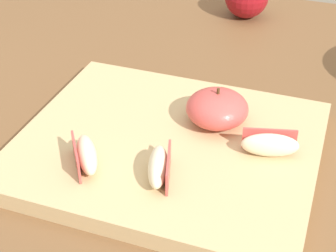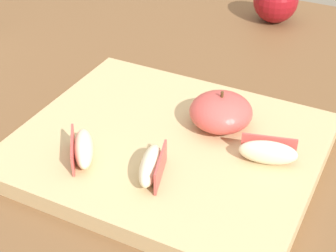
{
  "view_description": "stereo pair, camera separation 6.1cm",
  "coord_description": "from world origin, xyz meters",
  "px_view_note": "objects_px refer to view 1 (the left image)",
  "views": [
    {
      "loc": [
        0.15,
        -0.54,
        1.14
      ],
      "look_at": [
        -0.02,
        -0.07,
        0.79
      ],
      "focal_mm": 56.21,
      "sensor_mm": 36.0,
      "label": 1
    },
    {
      "loc": [
        0.2,
        -0.51,
        1.14
      ],
      "look_at": [
        -0.02,
        -0.07,
        0.79
      ],
      "focal_mm": 56.21,
      "sensor_mm": 36.0,
      "label": 2
    }
  ],
  "objects_px": {
    "cutting_board": "(168,147)",
    "apple_half_skin_up": "(217,108)",
    "apple_wedge_middle": "(270,144)",
    "apple_wedge_back": "(86,155)",
    "apple_wedge_front": "(159,167)"
  },
  "relations": [
    {
      "from": "apple_wedge_middle",
      "to": "apple_wedge_back",
      "type": "bearing_deg",
      "value": -155.01
    },
    {
      "from": "apple_wedge_middle",
      "to": "apple_wedge_front",
      "type": "bearing_deg",
      "value": -142.77
    },
    {
      "from": "cutting_board",
      "to": "apple_wedge_middle",
      "type": "bearing_deg",
      "value": 5.95
    },
    {
      "from": "apple_half_skin_up",
      "to": "apple_wedge_back",
      "type": "height_order",
      "value": "apple_half_skin_up"
    },
    {
      "from": "apple_wedge_middle",
      "to": "apple_wedge_back",
      "type": "distance_m",
      "value": 0.21
    },
    {
      "from": "apple_half_skin_up",
      "to": "apple_wedge_middle",
      "type": "relative_size",
      "value": 1.12
    },
    {
      "from": "apple_half_skin_up",
      "to": "cutting_board",
      "type": "bearing_deg",
      "value": -129.09
    },
    {
      "from": "apple_wedge_front",
      "to": "apple_wedge_back",
      "type": "bearing_deg",
      "value": -174.49
    },
    {
      "from": "cutting_board",
      "to": "apple_wedge_back",
      "type": "bearing_deg",
      "value": -132.69
    },
    {
      "from": "apple_half_skin_up",
      "to": "apple_wedge_back",
      "type": "relative_size",
      "value": 1.17
    },
    {
      "from": "apple_half_skin_up",
      "to": "apple_wedge_middle",
      "type": "bearing_deg",
      "value": -29.85
    },
    {
      "from": "apple_wedge_front",
      "to": "cutting_board",
      "type": "bearing_deg",
      "value": 101.59
    },
    {
      "from": "cutting_board",
      "to": "apple_half_skin_up",
      "type": "height_order",
      "value": "apple_half_skin_up"
    },
    {
      "from": "cutting_board",
      "to": "apple_half_skin_up",
      "type": "distance_m",
      "value": 0.08
    },
    {
      "from": "apple_wedge_front",
      "to": "apple_wedge_back",
      "type": "relative_size",
      "value": 1.04
    }
  ]
}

